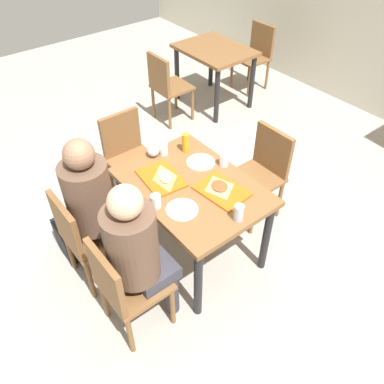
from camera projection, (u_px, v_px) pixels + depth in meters
The scene contains 24 objects.
ground_plane at pixel (192, 250), 3.33m from camera, with size 10.00×10.00×0.02m, color #9E998E.
main_table at pixel (192, 195), 2.91m from camera, with size 1.09×0.79×0.72m.
chair_near_left at pixel (83, 234), 2.80m from camera, with size 0.40×0.40×0.84m.
chair_near_right at pixel (123, 285), 2.48m from camera, with size 0.40×0.40×0.84m.
chair_far_side at pixel (263, 169), 3.36m from camera, with size 0.40×0.40×0.84m.
chair_left_end at pixel (128, 152), 3.54m from camera, with size 0.40×0.40×0.84m.
person_in_red at pixel (95, 201), 2.70m from camera, with size 0.32×0.42×1.25m.
person_in_brown_jacket at pixel (138, 249), 2.38m from camera, with size 0.32×0.42×1.25m.
tray_red_near at pixel (161, 178), 2.88m from camera, with size 0.36×0.26×0.02m, color #D85914.
tray_red_far at pixel (222, 191), 2.78m from camera, with size 0.36×0.26×0.02m, color #D85914.
paper_plate_center at pixel (201, 162), 3.03m from camera, with size 0.22×0.22×0.01m, color white.
paper_plate_near_edge at pixel (182, 210), 2.64m from camera, with size 0.22×0.22×0.01m, color white.
pizza_slice_a at pixel (165, 177), 2.87m from camera, with size 0.26×0.21×0.02m.
pizza_slice_b at pixel (220, 186), 2.79m from camera, with size 0.24×0.22×0.02m.
plastic_cup_a at pixel (224, 160), 2.98m from camera, with size 0.07×0.07×0.10m, color white.
plastic_cup_b at pixel (156, 201), 2.64m from camera, with size 0.07×0.07×0.10m, color white.
plastic_cup_c at pixel (163, 148), 3.09m from camera, with size 0.07×0.07×0.10m, color white.
soda_can at pixel (239, 213), 2.54m from camera, with size 0.07×0.07×0.12m, color #B7BCC6.
condiment_bottle at pixel (185, 143), 3.09m from camera, with size 0.06×0.06×0.16m, color orange.
foil_bundle at pixel (153, 151), 3.07m from camera, with size 0.10×0.10×0.10m, color silver.
handbag at pixel (70, 239), 3.23m from camera, with size 0.32×0.16×0.28m, color black.
background_table at pixel (215, 58), 4.79m from camera, with size 0.90×0.70×0.72m.
background_chair_near at pixel (166, 84), 4.53m from camera, with size 0.40×0.40×0.84m.
background_chair_far at pixel (256, 52), 5.21m from camera, with size 0.40×0.40×0.84m.
Camera 1 is at (1.68, -1.34, 2.58)m, focal length 36.69 mm.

